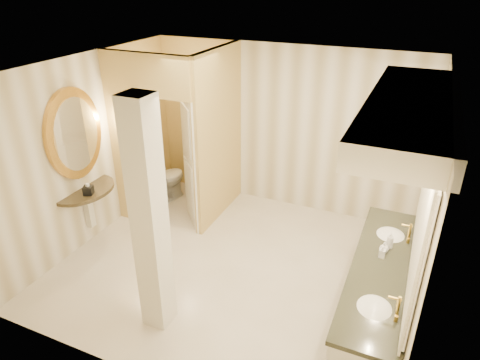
{
  "coord_description": "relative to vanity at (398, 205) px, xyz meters",
  "views": [
    {
      "loc": [
        2.03,
        -4.34,
        3.71
      ],
      "look_at": [
        0.03,
        0.2,
        1.24
      ],
      "focal_mm": 32.0,
      "sensor_mm": 36.0,
      "label": 1
    }
  ],
  "objects": [
    {
      "name": "pillar",
      "position": [
        -2.34,
        -0.86,
        -0.28
      ],
      "size": [
        0.29,
        0.29,
        2.7
      ],
      "primitive_type": "cube",
      "color": "silver",
      "rests_on": "floor"
    },
    {
      "name": "wall_back",
      "position": [
        -1.98,
        2.4,
        -0.28
      ],
      "size": [
        4.5,
        0.02,
        2.7
      ],
      "primitive_type": "cube",
      "color": "silver",
      "rests_on": "floor"
    },
    {
      "name": "wall_right",
      "position": [
        0.27,
        0.4,
        -0.28
      ],
      "size": [
        0.02,
        4.0,
        2.7
      ],
      "primitive_type": "cube",
      "color": "silver",
      "rests_on": "floor"
    },
    {
      "name": "soap_bottle_a",
      "position": [
        -0.07,
        0.16,
        -0.68
      ],
      "size": [
        0.07,
        0.07,
        0.15
      ],
      "primitive_type": "imported",
      "rotation": [
        0.0,
        0.0,
        -0.01
      ],
      "color": "beige",
      "rests_on": "vanity"
    },
    {
      "name": "tissue_box",
      "position": [
        -4.0,
        0.01,
        -0.69
      ],
      "size": [
        0.16,
        0.16,
        0.12
      ],
      "primitive_type": "cube",
      "rotation": [
        0.0,
        0.0,
        0.41
      ],
      "color": "black",
      "rests_on": "console_shelf"
    },
    {
      "name": "floor",
      "position": [
        -1.98,
        0.4,
        -1.63
      ],
      "size": [
        4.5,
        4.5,
        0.0
      ],
      "primitive_type": "plane",
      "color": "silver",
      "rests_on": "ground"
    },
    {
      "name": "ceiling",
      "position": [
        -1.98,
        0.4,
        1.07
      ],
      "size": [
        4.5,
        4.5,
        0.0
      ],
      "primitive_type": "plane",
      "rotation": [
        3.14,
        0.0,
        0.0
      ],
      "color": "white",
      "rests_on": "wall_back"
    },
    {
      "name": "wall_front",
      "position": [
        -1.98,
        -1.6,
        -0.28
      ],
      "size": [
        4.5,
        0.02,
        2.7
      ],
      "primitive_type": "cube",
      "color": "silver",
      "rests_on": "floor"
    },
    {
      "name": "wall_sconce",
      "position": [
        -3.9,
        0.83,
        0.1
      ],
      "size": [
        0.14,
        0.14,
        0.42
      ],
      "color": "gold",
      "rests_on": "toilet_closet"
    },
    {
      "name": "toilet",
      "position": [
        -3.84,
        1.67,
        -1.24
      ],
      "size": [
        0.55,
        0.82,
        0.78
      ],
      "primitive_type": "imported",
      "rotation": [
        0.0,
        0.0,
        2.99
      ],
      "color": "white",
      "rests_on": "floor"
    },
    {
      "name": "soap_bottle_b",
      "position": [
        -0.06,
        0.26,
        -0.69
      ],
      "size": [
        0.13,
        0.13,
        0.13
      ],
      "primitive_type": "imported",
      "rotation": [
        0.0,
        0.0,
        -0.36
      ],
      "color": "silver",
      "rests_on": "vanity"
    },
    {
      "name": "vanity",
      "position": [
        0.0,
        0.0,
        0.0
      ],
      "size": [
        0.75,
        2.65,
        2.09
      ],
      "color": "silver",
      "rests_on": "floor"
    },
    {
      "name": "soap_bottle_c",
      "position": [
        -0.02,
        0.37,
        -0.65
      ],
      "size": [
        0.1,
        0.1,
        0.21
      ],
      "primitive_type": "imported",
      "rotation": [
        0.0,
        0.0,
        0.23
      ],
      "color": "#C6B28C",
      "rests_on": "vanity"
    },
    {
      "name": "wall_left",
      "position": [
        -4.23,
        0.4,
        -0.28
      ],
      "size": [
        0.02,
        4.0,
        2.7
      ],
      "primitive_type": "cube",
      "color": "silver",
      "rests_on": "floor"
    },
    {
      "name": "toilet_closet",
      "position": [
        -3.12,
        1.36,
        -0.24
      ],
      "size": [
        1.5,
        1.55,
        2.7
      ],
      "color": "#DFC875",
      "rests_on": "floor"
    },
    {
      "name": "console_shelf",
      "position": [
        -4.19,
        0.12,
        -0.29
      ],
      "size": [
        0.98,
        0.98,
        1.94
      ],
      "color": "black",
      "rests_on": "floor"
    }
  ]
}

